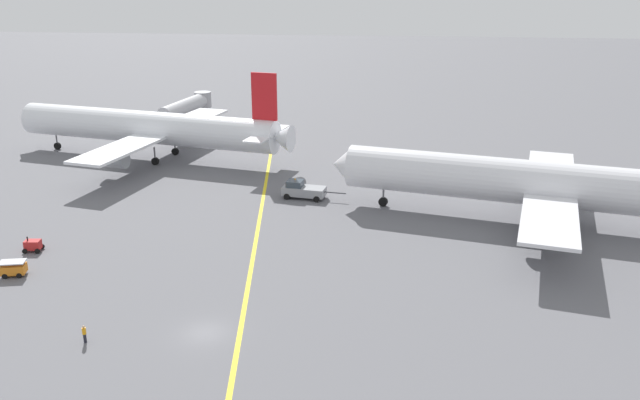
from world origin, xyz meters
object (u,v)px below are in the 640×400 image
at_px(airliner_being_pushed, 534,184).
at_px(gse_gpu_cart_small, 33,245).
at_px(ground_crew_wing_walker_right, 84,334).
at_px(pushback_tug, 303,190).
at_px(jet_bridge, 189,105).
at_px(gse_baggage_cart_near_cluster, 13,269).
at_px(airliner_at_gate_left, 148,128).

bearing_deg(airliner_being_pushed, gse_gpu_cart_small, -164.62).
distance_m(airliner_being_pushed, ground_crew_wing_walker_right, 57.93).
relative_size(airliner_being_pushed, gse_gpu_cart_small, 23.99).
distance_m(pushback_tug, jet_bridge, 57.49).
bearing_deg(jet_bridge, airliner_being_pushed, -40.18).
bearing_deg(jet_bridge, gse_baggage_cart_near_cluster, -86.81).
relative_size(airliner_at_gate_left, gse_baggage_cart_near_cluster, 18.07).
relative_size(airliner_being_pushed, pushback_tug, 5.70).
bearing_deg(gse_baggage_cart_near_cluster, airliner_at_gate_left, 92.77).
xyz_separation_m(airliner_at_gate_left, airliner_being_pushed, (61.95, -24.72, -0.10)).
height_order(gse_baggage_cart_near_cluster, gse_gpu_cart_small, gse_gpu_cart_small).
distance_m(pushback_tug, gse_gpu_cart_small, 37.43).
bearing_deg(airliner_at_gate_left, jet_bridge, 93.88).
bearing_deg(pushback_tug, gse_gpu_cart_small, -141.61).
height_order(gse_baggage_cart_near_cluster, jet_bridge, jet_bridge).
height_order(airliner_being_pushed, gse_baggage_cart_near_cluster, airliner_being_pushed).
height_order(gse_baggage_cart_near_cluster, ground_crew_wing_walker_right, ground_crew_wing_walker_right).
height_order(airliner_at_gate_left, ground_crew_wing_walker_right, airliner_at_gate_left).
distance_m(airliner_being_pushed, gse_baggage_cart_near_cluster, 64.19).
bearing_deg(airliner_being_pushed, pushback_tug, 168.47).
height_order(airliner_being_pushed, gse_gpu_cart_small, airliner_being_pushed).
distance_m(gse_baggage_cart_near_cluster, ground_crew_wing_walker_right, 18.60).
xyz_separation_m(gse_gpu_cart_small, jet_bridge, (-2.91, 70.76, 3.13)).
bearing_deg(gse_baggage_cart_near_cluster, gse_gpu_cart_small, 102.10).
distance_m(airliner_being_pushed, pushback_tug, 32.62).
bearing_deg(gse_baggage_cart_near_cluster, ground_crew_wing_walker_right, -40.86).
relative_size(airliner_at_gate_left, jet_bridge, 2.72).
height_order(pushback_tug, ground_crew_wing_walker_right, pushback_tug).
height_order(ground_crew_wing_walker_right, jet_bridge, jet_bridge).
height_order(gse_gpu_cart_small, jet_bridge, jet_bridge).
bearing_deg(gse_gpu_cart_small, gse_baggage_cart_near_cluster, -77.90).
bearing_deg(ground_crew_wing_walker_right, pushback_tug, 71.70).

